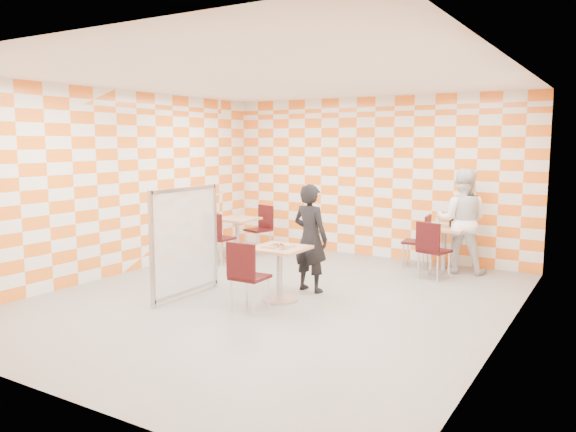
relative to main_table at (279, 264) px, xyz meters
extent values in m
plane|color=gray|center=(-0.10, 0.02, -0.51)|extent=(7.00, 7.00, 0.00)
plane|color=white|center=(-0.10, 0.02, 2.49)|extent=(7.00, 7.00, 0.00)
plane|color=white|center=(-0.10, 3.52, 0.99)|extent=(6.00, 0.00, 6.00)
plane|color=white|center=(-3.10, 0.02, 0.99)|extent=(0.00, 7.00, 7.00)
plane|color=white|center=(2.90, 0.02, 0.99)|extent=(0.00, 7.00, 7.00)
cube|color=tan|center=(0.00, 0.00, 0.22)|extent=(0.70, 0.70, 0.04)
cylinder|color=#A5A5AA|center=(0.00, 0.00, -0.14)|extent=(0.08, 0.08, 0.70)
cylinder|color=#A5A5AA|center=(0.00, 0.00, -0.49)|extent=(0.50, 0.50, 0.03)
cube|color=tan|center=(1.43, 2.93, 0.22)|extent=(0.70, 0.70, 0.04)
cylinder|color=#A5A5AA|center=(1.43, 2.93, -0.14)|extent=(0.08, 0.08, 0.70)
cylinder|color=#A5A5AA|center=(1.43, 2.93, -0.49)|extent=(0.50, 0.50, 0.03)
cube|color=tan|center=(-2.23, 2.06, 0.22)|extent=(0.70, 0.70, 0.04)
cylinder|color=#A5A5AA|center=(-2.23, 2.06, -0.14)|extent=(0.08, 0.08, 0.70)
cylinder|color=#A5A5AA|center=(-2.23, 2.06, -0.49)|extent=(0.50, 0.50, 0.03)
cube|color=#350A0C|center=(-0.06, -0.61, -0.06)|extent=(0.43, 0.43, 0.04)
cube|color=#350A0C|center=(-0.06, -0.81, 0.19)|extent=(0.42, 0.05, 0.45)
cylinder|color=silver|center=(0.11, -0.44, -0.29)|extent=(0.03, 0.03, 0.43)
cylinder|color=silver|center=(-0.23, -0.44, -0.29)|extent=(0.03, 0.03, 0.43)
cylinder|color=silver|center=(0.11, -0.78, -0.29)|extent=(0.03, 0.03, 0.43)
cylinder|color=silver|center=(-0.23, -0.78, -0.29)|extent=(0.03, 0.03, 0.43)
cube|color=#350A0C|center=(1.45, 2.33, -0.06)|extent=(0.52, 0.52, 0.04)
cube|color=#350A0C|center=(1.39, 2.13, 0.19)|extent=(0.42, 0.15, 0.45)
cylinder|color=silver|center=(1.66, 2.45, -0.29)|extent=(0.03, 0.03, 0.43)
cylinder|color=silver|center=(1.33, 2.54, -0.29)|extent=(0.03, 0.03, 0.43)
cylinder|color=silver|center=(1.57, 2.12, -0.29)|extent=(0.03, 0.03, 0.43)
cylinder|color=silver|center=(1.24, 2.21, -0.29)|extent=(0.03, 0.03, 0.43)
cube|color=#350A0C|center=(0.93, 2.95, -0.06)|extent=(0.47, 0.47, 0.04)
cube|color=#350A0C|center=(1.13, 2.98, 0.19)|extent=(0.09, 0.42, 0.45)
cylinder|color=silver|center=(0.75, 3.10, -0.29)|extent=(0.03, 0.03, 0.43)
cylinder|color=silver|center=(0.78, 2.77, -0.29)|extent=(0.03, 0.03, 0.43)
cylinder|color=silver|center=(1.08, 3.14, -0.29)|extent=(0.03, 0.03, 0.43)
cylinder|color=silver|center=(1.12, 2.80, -0.29)|extent=(0.03, 0.03, 0.43)
cube|color=#350A0C|center=(-2.17, 1.48, -0.06)|extent=(0.45, 0.45, 0.04)
cube|color=#350A0C|center=(-2.19, 1.28, 0.19)|extent=(0.42, 0.07, 0.45)
cylinder|color=silver|center=(-1.99, 1.64, -0.29)|extent=(0.03, 0.03, 0.43)
cylinder|color=silver|center=(-2.33, 1.66, -0.29)|extent=(0.03, 0.03, 0.43)
cylinder|color=silver|center=(-2.01, 1.30, -0.29)|extent=(0.03, 0.03, 0.43)
cylinder|color=silver|center=(-2.35, 1.32, -0.29)|extent=(0.03, 0.03, 0.43)
cube|color=#350A0C|center=(-2.14, 2.64, -0.06)|extent=(0.52, 0.52, 0.04)
cube|color=#350A0C|center=(-2.09, 2.83, 0.19)|extent=(0.42, 0.15, 0.45)
cylinder|color=silver|center=(-2.35, 2.52, -0.29)|extent=(0.03, 0.03, 0.43)
cylinder|color=silver|center=(-2.02, 2.43, -0.29)|extent=(0.03, 0.03, 0.43)
cylinder|color=silver|center=(-2.26, 2.85, -0.29)|extent=(0.03, 0.03, 0.43)
cylinder|color=silver|center=(-1.93, 2.76, -0.29)|extent=(0.03, 0.03, 0.43)
cube|color=white|center=(-1.23, -0.50, 0.29)|extent=(0.02, 1.30, 1.40)
cube|color=#B2B2B7|center=(-1.23, -0.50, 1.01)|extent=(0.05, 1.30, 0.05)
cube|color=#B2B2B7|center=(-1.23, -0.50, -0.43)|extent=(0.05, 1.30, 0.05)
cube|color=#B2B2B7|center=(-1.23, -1.15, 0.29)|extent=(0.05, 0.05, 1.50)
cylinder|color=#B2B2B7|center=(-1.23, -1.15, -0.48)|extent=(0.08, 0.08, 0.05)
cube|color=#B2B2B7|center=(-1.23, 0.15, 0.29)|extent=(0.05, 0.05, 1.50)
cylinder|color=#B2B2B7|center=(-1.23, 0.15, -0.48)|extent=(0.08, 0.08, 0.05)
imported|color=black|center=(0.12, 0.66, 0.28)|extent=(0.62, 0.46, 1.57)
imported|color=white|center=(1.69, 3.00, 0.36)|extent=(0.95, 0.80, 1.74)
cube|color=silver|center=(0.00, -0.02, 0.24)|extent=(0.38, 0.34, 0.01)
cone|color=tan|center=(0.00, -0.02, 0.26)|extent=(0.40, 0.40, 0.02)
cone|color=#F2D88C|center=(0.00, 0.00, 0.27)|extent=(0.33, 0.33, 0.01)
cylinder|color=maroon|center=(-0.06, -0.12, 0.28)|extent=(0.04, 0.04, 0.01)
cylinder|color=maroon|center=(0.05, -0.11, 0.28)|extent=(0.04, 0.04, 0.01)
cylinder|color=maroon|center=(0.00, -0.04, 0.28)|extent=(0.04, 0.04, 0.01)
cylinder|color=maroon|center=(-0.05, 0.01, 0.28)|extent=(0.04, 0.04, 0.01)
cylinder|color=maroon|center=(0.06, -0.01, 0.28)|extent=(0.04, 0.04, 0.01)
torus|color=black|center=(0.05, -0.05, 0.28)|extent=(0.03, 0.03, 0.01)
torus|color=black|center=(-0.02, -0.08, 0.28)|extent=(0.03, 0.03, 0.01)
torus|color=black|center=(0.02, 0.02, 0.28)|extent=(0.03, 0.03, 0.01)
torus|color=black|center=(-0.07, -0.04, 0.28)|extent=(0.03, 0.03, 0.01)
cylinder|color=white|center=(1.29, 2.99, 0.32)|extent=(0.06, 0.06, 0.16)
cylinder|color=red|center=(1.29, 2.99, 0.42)|extent=(0.04, 0.04, 0.04)
cylinder|color=black|center=(1.51, 3.03, 0.34)|extent=(0.07, 0.07, 0.20)
cylinder|color=red|center=(1.51, 3.03, 0.46)|extent=(0.03, 0.03, 0.03)
camera|label=1|loc=(3.98, -6.36, 1.66)|focal=35.00mm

